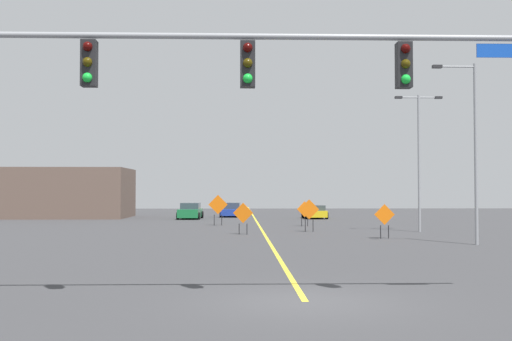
# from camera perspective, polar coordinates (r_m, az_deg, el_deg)

# --- Properties ---
(ground) EXTENTS (149.11, 149.11, 0.00)m
(ground) POSITION_cam_1_polar(r_m,az_deg,el_deg) (14.56, 4.50, -11.77)
(ground) COLOR #38383A
(road_centre_stripe) EXTENTS (0.16, 82.84, 0.01)m
(road_centre_stripe) POSITION_cam_1_polar(r_m,az_deg,el_deg) (55.76, -0.08, -4.42)
(road_centre_stripe) COLOR yellow
(road_centre_stripe) RESTS_ON ground
(traffic_signal_assembly) EXTENTS (14.47, 0.44, 6.72)m
(traffic_signal_assembly) POSITION_cam_1_polar(r_m,az_deg,el_deg) (14.56, -8.23, 8.15)
(traffic_signal_assembly) COLOR gray
(traffic_signal_assembly) RESTS_ON ground
(street_lamp_mid_left) EXTENTS (2.09, 0.24, 8.47)m
(street_lamp_mid_left) POSITION_cam_1_polar(r_m,az_deg,el_deg) (31.06, 19.03, 2.25)
(street_lamp_mid_left) COLOR gray
(street_lamp_mid_left) RESTS_ON ground
(street_lamp_near_right) EXTENTS (2.91, 0.24, 8.39)m
(street_lamp_near_right) POSITION_cam_1_polar(r_m,az_deg,el_deg) (39.76, 14.55, 1.66)
(street_lamp_near_right) COLOR gray
(street_lamp_near_right) RESTS_ON ground
(construction_sign_median_far) EXTENTS (1.22, 0.05, 1.99)m
(construction_sign_median_far) POSITION_cam_1_polar(r_m,az_deg,el_deg) (38.70, 4.84, -3.69)
(construction_sign_median_far) COLOR orange
(construction_sign_median_far) RESTS_ON ground
(construction_sign_left_lane) EXTENTS (1.40, 0.16, 2.21)m
(construction_sign_left_lane) POSITION_cam_1_polar(r_m,az_deg,el_deg) (45.62, -3.46, -3.23)
(construction_sign_left_lane) COLOR orange
(construction_sign_left_lane) RESTS_ON ground
(construction_sign_median_near) EXTENTS (1.12, 0.20, 1.76)m
(construction_sign_median_near) POSITION_cam_1_polar(r_m,az_deg,el_deg) (44.82, 4.43, -3.64)
(construction_sign_median_near) COLOR orange
(construction_sign_median_near) RESTS_ON ground
(construction_sign_left_shoulder) EXTENTS (1.16, 0.29, 1.82)m
(construction_sign_left_shoulder) POSITION_cam_1_polar(r_m,az_deg,el_deg) (36.20, -1.18, -4.01)
(construction_sign_left_shoulder) COLOR orange
(construction_sign_left_shoulder) RESTS_ON ground
(construction_sign_right_lane) EXTENTS (1.10, 0.11, 1.81)m
(construction_sign_right_lane) POSITION_cam_1_polar(r_m,az_deg,el_deg) (33.85, 11.57, -4.12)
(construction_sign_right_lane) COLOR orange
(construction_sign_right_lane) RESTS_ON ground
(car_yellow_approaching) EXTENTS (2.05, 4.08, 1.21)m
(car_yellow_approaching) POSITION_cam_1_polar(r_m,az_deg,el_deg) (57.32, 5.33, -3.76)
(car_yellow_approaching) COLOR gold
(car_yellow_approaching) RESTS_ON ground
(car_green_passing) EXTENTS (2.18, 4.41, 1.43)m
(car_green_passing) POSITION_cam_1_polar(r_m,az_deg,el_deg) (56.63, -5.97, -3.71)
(car_green_passing) COLOR #196B38
(car_green_passing) RESTS_ON ground
(car_blue_distant) EXTENTS (2.21, 4.49, 1.35)m
(car_blue_distant) POSITION_cam_1_polar(r_m,az_deg,el_deg) (60.99, -2.23, -3.62)
(car_blue_distant) COLOR #1E389E
(car_blue_distant) RESTS_ON ground
(roadside_building_west) EXTENTS (11.57, 8.03, 4.60)m
(roadside_building_west) POSITION_cam_1_polar(r_m,az_deg,el_deg) (61.47, -16.78, -1.97)
(roadside_building_west) COLOR brown
(roadside_building_west) RESTS_ON ground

